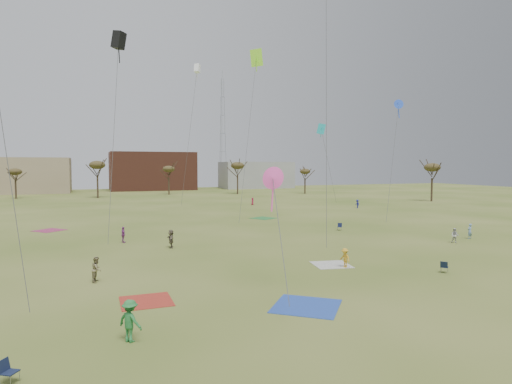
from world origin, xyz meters
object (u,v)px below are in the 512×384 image
object	(u,v)px
flyer_near_center	(130,321)
camp_chair_left	(9,377)
camp_chair_center	(444,269)
camp_chair_right	(340,228)
radio_tower	(222,133)

from	to	relation	value
flyer_near_center	camp_chair_left	size ratio (longest dim) A/B	2.17
camp_chair_left	flyer_near_center	bearing A→B (deg)	-29.24
camp_chair_left	camp_chair_center	size ratio (longest dim) A/B	1.00
flyer_near_center	camp_chair_right	bearing A→B (deg)	-87.71
flyer_near_center	camp_chair_right	xyz separation A→B (m)	(26.39, 25.67, -0.69)
camp_chair_left	radio_tower	size ratio (longest dim) A/B	0.02
camp_chair_center	camp_chair_right	size ratio (longest dim) A/B	1.00
flyer_near_center	camp_chair_center	distance (m)	22.98
flyer_near_center	camp_chair_left	xyz separation A→B (m)	(-4.38, -2.35, -0.69)
flyer_near_center	camp_chair_right	size ratio (longest dim) A/B	2.17
camp_chair_left	camp_chair_right	size ratio (longest dim) A/B	1.00
flyer_near_center	radio_tower	distance (m)	136.69
radio_tower	flyer_near_center	bearing A→B (deg)	-108.02
camp_chair_center	radio_tower	world-z (taller)	radio_tower
flyer_near_center	camp_chair_right	world-z (taller)	flyer_near_center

